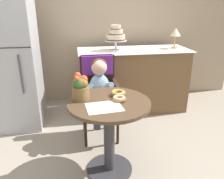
{
  "coord_description": "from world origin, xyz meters",
  "views": [
    {
      "loc": [
        -0.26,
        -1.76,
        1.51
      ],
      "look_at": [
        0.05,
        0.15,
        0.77
      ],
      "focal_mm": 36.39,
      "sensor_mm": 36.0,
      "label": 1
    }
  ],
  "objects": [
    {
      "name": "donut_front",
      "position": [
        0.09,
        0.0,
        0.74
      ],
      "size": [
        0.12,
        0.12,
        0.04
      ],
      "color": "#AD7542",
      "rests_on": "cafe_table"
    },
    {
      "name": "seated_child",
      "position": [
        -0.02,
        0.54,
        0.68
      ],
      "size": [
        0.27,
        0.32,
        0.73
      ],
      "color": "#8CADCC",
      "rests_on": "ground"
    },
    {
      "name": "ground_plane",
      "position": [
        0.0,
        0.0,
        0.0
      ],
      "size": [
        8.0,
        8.0,
        0.0
      ],
      "primitive_type": "plane",
      "color": "gray"
    },
    {
      "name": "cafe_table",
      "position": [
        0.0,
        0.0,
        0.51
      ],
      "size": [
        0.72,
        0.72,
        0.72
      ],
      "color": "#4C3826",
      "rests_on": "ground"
    },
    {
      "name": "tiered_cake_stand",
      "position": [
        0.29,
        1.3,
        1.1
      ],
      "size": [
        0.3,
        0.3,
        0.34
      ],
      "color": "silver",
      "rests_on": "display_counter"
    },
    {
      "name": "table_lamp",
      "position": [
        1.14,
        1.31,
        1.12
      ],
      "size": [
        0.15,
        0.15,
        0.28
      ],
      "color": "#B28C47",
      "rests_on": "display_counter"
    },
    {
      "name": "refrigerator",
      "position": [
        -1.05,
        1.1,
        0.85
      ],
      "size": [
        0.64,
        0.63,
        1.7
      ],
      "color": "#B7BABF",
      "rests_on": "ground"
    },
    {
      "name": "back_wall",
      "position": [
        0.0,
        1.85,
        1.35
      ],
      "size": [
        4.8,
        0.1,
        2.7
      ],
      "primitive_type": "cube",
      "color": "tan",
      "rests_on": "ground"
    },
    {
      "name": "display_counter",
      "position": [
        0.55,
        1.3,
        0.45
      ],
      "size": [
        1.56,
        0.62,
        0.9
      ],
      "color": "brown",
      "rests_on": "ground"
    },
    {
      "name": "donut_mid",
      "position": [
        0.1,
        0.11,
        0.75
      ],
      "size": [
        0.14,
        0.14,
        0.05
      ],
      "color": "#936033",
      "rests_on": "cafe_table"
    },
    {
      "name": "flower_vase",
      "position": [
        -0.23,
        0.09,
        0.83
      ],
      "size": [
        0.15,
        0.15,
        0.23
      ],
      "color": "brown",
      "rests_on": "cafe_table"
    },
    {
      "name": "paper_napkin",
      "position": [
        -0.06,
        -0.11,
        0.72
      ],
      "size": [
        0.31,
        0.25,
        0.0
      ],
      "primitive_type": "cube",
      "rotation": [
        0.0,
        0.0,
        0.1
      ],
      "color": "white",
      "rests_on": "cafe_table"
    },
    {
      "name": "wicker_chair",
      "position": [
        -0.02,
        0.69,
        0.64
      ],
      "size": [
        0.42,
        0.45,
        0.95
      ],
      "rotation": [
        0.0,
        0.0,
        0.04
      ],
      "color": "#332114",
      "rests_on": "ground"
    }
  ]
}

